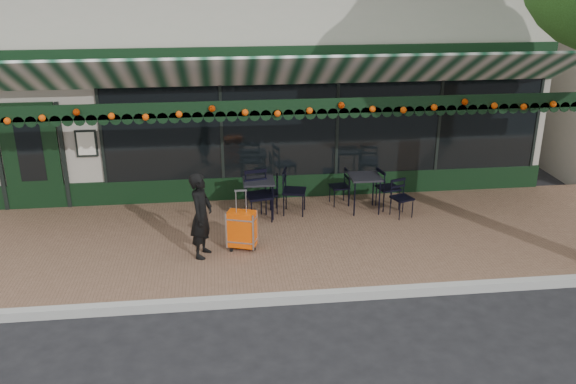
{
  "coord_description": "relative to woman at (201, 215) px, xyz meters",
  "views": [
    {
      "loc": [
        -1.06,
        -8.17,
        4.92
      ],
      "look_at": [
        0.09,
        1.6,
        1.18
      ],
      "focal_mm": 38.0,
      "sensor_mm": 36.0,
      "label": 1
    }
  ],
  "objects": [
    {
      "name": "ground",
      "position": [
        1.41,
        -1.4,
        -0.9
      ],
      "size": [
        80.0,
        80.0,
        0.0
      ],
      "primitive_type": "plane",
      "color": "black",
      "rests_on": "ground"
    },
    {
      "name": "sidewalk",
      "position": [
        1.41,
        0.6,
        -0.82
      ],
      "size": [
        18.0,
        4.0,
        0.15
      ],
      "primitive_type": "cube",
      "color": "brown",
      "rests_on": "ground"
    },
    {
      "name": "suitcase",
      "position": [
        0.68,
        0.18,
        -0.38
      ],
      "size": [
        0.54,
        0.41,
        1.1
      ],
      "rotation": [
        0.0,
        0.0,
        -0.33
      ],
      "color": "#E24B07",
      "rests_on": "sidewalk"
    },
    {
      "name": "chair_a_front",
      "position": [
        3.89,
        1.28,
        -0.37
      ],
      "size": [
        0.48,
        0.48,
        0.75
      ],
      "primitive_type": null,
      "rotation": [
        0.0,
        0.0,
        0.34
      ],
      "color": "black",
      "rests_on": "sidewalk"
    },
    {
      "name": "restaurant_building",
      "position": [
        1.41,
        6.44,
        1.38
      ],
      "size": [
        12.0,
        9.6,
        4.5
      ],
      "color": "#A49B8E",
      "rests_on": "ground"
    },
    {
      "name": "curb",
      "position": [
        1.41,
        -1.48,
        -0.82
      ],
      "size": [
        18.0,
        0.16,
        0.15
      ],
      "primitive_type": "cube",
      "color": "#9E9E99",
      "rests_on": "ground"
    },
    {
      "name": "woman",
      "position": [
        0.0,
        0.0,
        0.0
      ],
      "size": [
        0.51,
        0.63,
        1.49
      ],
      "primitive_type": "imported",
      "rotation": [
        0.0,
        0.0,
        1.24
      ],
      "color": "black",
      "rests_on": "sidewalk"
    },
    {
      "name": "chair_b_left",
      "position": [
        1.3,
        1.84,
        -0.36
      ],
      "size": [
        0.41,
        0.41,
        0.77
      ],
      "primitive_type": null,
      "rotation": [
        0.0,
        0.0,
        -1.63
      ],
      "color": "black",
      "rests_on": "sidewalk"
    },
    {
      "name": "chair_a_right",
      "position": [
        3.74,
        1.74,
        -0.32
      ],
      "size": [
        0.5,
        0.5,
        0.86
      ],
      "primitive_type": null,
      "rotation": [
        0.0,
        0.0,
        1.76
      ],
      "color": "black",
      "rests_on": "sidewalk"
    },
    {
      "name": "cafe_table_b",
      "position": [
        1.09,
        1.64,
        -0.07
      ],
      "size": [
        0.61,
        0.61,
        0.75
      ],
      "color": "black",
      "rests_on": "sidewalk"
    },
    {
      "name": "cafe_table_a",
      "position": [
        3.22,
        1.66,
        -0.07
      ],
      "size": [
        0.61,
        0.61,
        0.75
      ],
      "color": "black",
      "rests_on": "sidewalk"
    },
    {
      "name": "chair_b_right",
      "position": [
        1.8,
        1.69,
        -0.28
      ],
      "size": [
        0.56,
        0.56,
        0.92
      ],
      "primitive_type": null,
      "rotation": [
        0.0,
        0.0,
        1.33
      ],
      "color": "black",
      "rests_on": "sidewalk"
    },
    {
      "name": "chair_a_left",
      "position": [
        2.79,
        2.07,
        -0.37
      ],
      "size": [
        0.42,
        0.42,
        0.76
      ],
      "primitive_type": null,
      "rotation": [
        0.0,
        0.0,
        -1.45
      ],
      "color": "black",
      "rests_on": "sidewalk"
    },
    {
      "name": "chair_b_front",
      "position": [
        1.07,
        1.43,
        -0.25
      ],
      "size": [
        0.58,
        0.58,
        0.99
      ],
      "primitive_type": null,
      "rotation": [
        0.0,
        0.0,
        0.2
      ],
      "color": "black",
      "rests_on": "sidewalk"
    }
  ]
}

